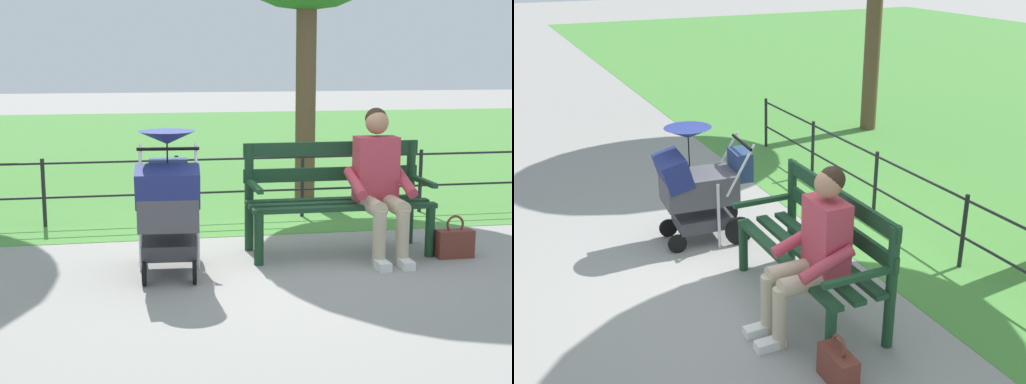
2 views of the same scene
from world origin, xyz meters
The scene contains 7 objects.
ground_plane centered at (0.00, 0.00, 0.00)m, with size 60.00×60.00×0.00m, color gray.
grass_lawn centered at (0.00, -8.80, 0.00)m, with size 40.00×16.00×0.01m, color #478438.
park_bench centered at (-0.62, -0.12, 0.53)m, with size 1.60×0.61×0.96m.
person_on_bench centered at (-0.93, 0.11, 0.68)m, with size 0.53×0.74×1.28m.
stroller centered at (0.88, 0.33, 0.59)m, with size 0.56×0.92×1.15m.
handbag centered at (-1.57, 0.26, 0.13)m, with size 0.32×0.14×0.37m.
park_fence centered at (0.00, -1.57, 0.42)m, with size 6.75×0.04×0.70m.
Camera 1 is at (1.24, 6.05, 1.71)m, focal length 52.04 mm.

